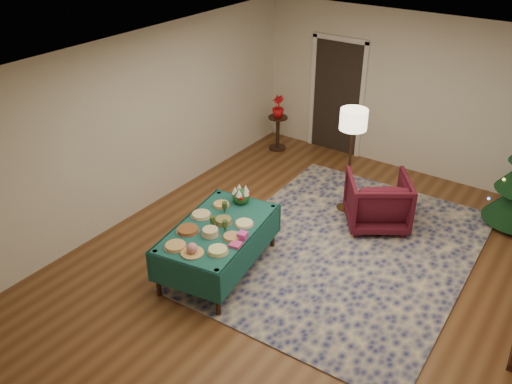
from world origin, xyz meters
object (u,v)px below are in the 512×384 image
Objects in this scene: gift_box at (243,236)px; side_table at (278,133)px; floor_lamp at (353,126)px; potted_plant at (278,111)px; armchair at (378,199)px; buffet_table at (218,236)px.

gift_box reaches higher than side_table.
floor_lamp is 2.67m from side_table.
gift_box is 4.07m from potted_plant.
armchair is 3.01m from side_table.
buffet_table is 1.12× the size of floor_lamp.
floor_lamp is at bearing -49.25° from armchair.
potted_plant is at bearing 148.68° from floor_lamp.
potted_plant is at bearing 111.62° from buffet_table.
armchair is 3.02m from potted_plant.
potted_plant reaches higher than side_table.
floor_lamp reaches higher than gift_box.
buffet_table is at bearing 26.43° from armchair.
side_table is (-1.83, 3.63, -0.39)m from gift_box.
potted_plant reaches higher than gift_box.
gift_box is 0.26× the size of potted_plant.
gift_box is at bearing 35.53° from armchair.
buffet_table is 2.50m from armchair.
armchair is at bearing -28.21° from potted_plant.
buffet_table is at bearing -68.38° from side_table.
armchair reaches higher than side_table.
floor_lamp is at bearing -31.32° from potted_plant.
armchair is 1.36× the size of side_table.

